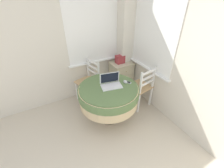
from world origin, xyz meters
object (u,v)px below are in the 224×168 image
object	(u,v)px
computer_mouse	(125,82)
dining_chair_near_right_window	(141,87)
laptop	(111,83)
cell_phone	(128,82)
storage_box	(120,59)
corner_cabinet	(121,76)
dining_chair_near_back_window	(89,81)
round_dining_table	(109,94)

from	to	relation	value
computer_mouse	dining_chair_near_right_window	size ratio (longest dim) A/B	0.10
laptop	computer_mouse	size ratio (longest dim) A/B	4.02
cell_phone	storage_box	size ratio (longest dim) A/B	0.63
cell_phone	storage_box	xyz separation A→B (m)	(0.33, 0.83, 0.05)
cell_phone	dining_chair_near_right_window	distance (m)	0.48
computer_mouse	cell_phone	world-z (taller)	computer_mouse
corner_cabinet	computer_mouse	bearing A→B (deg)	-117.80
cell_phone	dining_chair_near_back_window	xyz separation A→B (m)	(-0.45, 0.79, -0.28)
storage_box	corner_cabinet	bearing A→B (deg)	-21.78
storage_box	dining_chair_near_right_window	bearing A→B (deg)	-86.48
round_dining_table	dining_chair_near_right_window	xyz separation A→B (m)	(0.75, 0.03, -0.12)
computer_mouse	dining_chair_near_back_window	distance (m)	0.92
cell_phone	corner_cabinet	distance (m)	0.97
dining_chair_near_right_window	dining_chair_near_back_window	bearing A→B (deg)	139.32
laptop	dining_chair_near_right_window	bearing A→B (deg)	0.69
corner_cabinet	laptop	bearing A→B (deg)	-132.48
laptop	corner_cabinet	size ratio (longest dim) A/B	0.55
laptop	storage_box	distance (m)	1.00
storage_box	cell_phone	bearing A→B (deg)	-111.81
computer_mouse	corner_cabinet	xyz separation A→B (m)	(0.42, 0.80, -0.40)
computer_mouse	corner_cabinet	distance (m)	0.99
laptop	dining_chair_near_right_window	size ratio (longest dim) A/B	0.42
cell_phone	dining_chair_near_back_window	size ratio (longest dim) A/B	0.13
dining_chair_near_back_window	laptop	bearing A→B (deg)	-79.08
cell_phone	dining_chair_near_back_window	distance (m)	0.95
laptop	storage_box	xyz separation A→B (m)	(0.65, 0.76, 0.01)
dining_chair_near_back_window	round_dining_table	bearing A→B (deg)	-83.86
cell_phone	corner_cabinet	bearing A→B (deg)	65.64
computer_mouse	dining_chair_near_back_window	size ratio (longest dim) A/B	0.10
dining_chair_near_right_window	corner_cabinet	xyz separation A→B (m)	(-0.01, 0.74, -0.11)
laptop	dining_chair_near_right_window	distance (m)	0.76
corner_cabinet	storage_box	xyz separation A→B (m)	(-0.04, 0.01, 0.44)
corner_cabinet	storage_box	size ratio (longest dim) A/B	3.70
computer_mouse	storage_box	bearing A→B (deg)	64.73
laptop	corner_cabinet	xyz separation A→B (m)	(0.68, 0.75, -0.43)
dining_chair_near_back_window	dining_chair_near_right_window	xyz separation A→B (m)	(0.83, -0.72, 0.00)
round_dining_table	storage_box	size ratio (longest dim) A/B	5.57
corner_cabinet	dining_chair_near_back_window	bearing A→B (deg)	-178.43
round_dining_table	cell_phone	size ratio (longest dim) A/B	8.83
laptop	cell_phone	xyz separation A→B (m)	(0.32, -0.07, -0.04)
dining_chair_near_back_window	storage_box	world-z (taller)	dining_chair_near_back_window
dining_chair_near_right_window	computer_mouse	bearing A→B (deg)	-172.07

